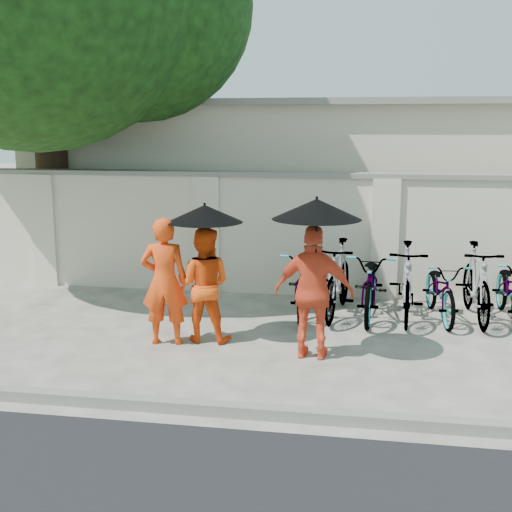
# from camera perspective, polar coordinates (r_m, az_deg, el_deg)

# --- Properties ---
(ground) EXTENTS (80.00, 80.00, 0.00)m
(ground) POSITION_cam_1_polar(r_m,az_deg,el_deg) (8.20, -2.51, -8.74)
(ground) COLOR #B3AA96
(kerb) EXTENTS (40.00, 0.16, 0.12)m
(kerb) POSITION_cam_1_polar(r_m,az_deg,el_deg) (6.65, -5.61, -13.21)
(kerb) COLOR slate
(kerb) RESTS_ON ground
(compound_wall) EXTENTS (20.00, 0.30, 2.00)m
(compound_wall) POSITION_cam_1_polar(r_m,az_deg,el_deg) (10.90, 6.08, 1.72)
(compound_wall) COLOR beige
(compound_wall) RESTS_ON ground
(building_behind) EXTENTS (14.00, 6.00, 3.20)m
(building_behind) POSITION_cam_1_polar(r_m,az_deg,el_deg) (14.59, 10.98, 6.39)
(building_behind) COLOR beige
(building_behind) RESTS_ON ground
(monk_left) EXTENTS (0.67, 0.49, 1.69)m
(monk_left) POSITION_cam_1_polar(r_m,az_deg,el_deg) (8.45, -8.14, -2.25)
(monk_left) COLOR #F94511
(monk_left) RESTS_ON ground
(monk_center) EXTENTS (0.76, 0.60, 1.54)m
(monk_center) POSITION_cam_1_polar(r_m,az_deg,el_deg) (8.54, -4.67, -2.54)
(monk_center) COLOR #F95010
(monk_center) RESTS_ON ground
(parasol_center) EXTENTS (0.99, 0.99, 0.97)m
(parasol_center) POSITION_cam_1_polar(r_m,az_deg,el_deg) (8.27, -4.58, 3.78)
(parasol_center) COLOR black
(parasol_center) RESTS_ON ground
(monk_right) EXTENTS (1.00, 0.47, 1.67)m
(monk_right) POSITION_cam_1_polar(r_m,az_deg,el_deg) (7.88, 5.17, -3.26)
(monk_right) COLOR #E84D28
(monk_right) RESTS_ON ground
(parasol_right) EXTENTS (1.07, 1.07, 1.05)m
(parasol_right) POSITION_cam_1_polar(r_m,az_deg,el_deg) (7.61, 5.42, 4.17)
(parasol_right) COLOR black
(parasol_right) RESTS_ON ground
(bike_0) EXTENTS (0.73, 1.94, 1.01)m
(bike_0) POSITION_cam_1_polar(r_m,az_deg,el_deg) (9.86, 4.36, -2.22)
(bike_0) COLOR gray
(bike_0) RESTS_ON ground
(bike_1) EXTENTS (0.79, 1.96, 1.14)m
(bike_1) POSITION_cam_1_polar(r_m,az_deg,el_deg) (9.76, 7.30, -2.02)
(bike_1) COLOR gray
(bike_1) RESTS_ON ground
(bike_2) EXTENTS (0.80, 2.00, 1.03)m
(bike_2) POSITION_cam_1_polar(r_m,az_deg,el_deg) (9.78, 10.26, -2.43)
(bike_2) COLOR gray
(bike_2) RESTS_ON ground
(bike_3) EXTENTS (0.62, 1.91, 1.14)m
(bike_3) POSITION_cam_1_polar(r_m,az_deg,el_deg) (9.75, 13.24, -2.27)
(bike_3) COLOR gray
(bike_3) RESTS_ON ground
(bike_4) EXTENTS (0.80, 1.78, 0.91)m
(bike_4) POSITION_cam_1_polar(r_m,az_deg,el_deg) (9.90, 16.11, -2.89)
(bike_4) COLOR gray
(bike_4) RESTS_ON ground
(bike_5) EXTENTS (0.59, 1.90, 1.14)m
(bike_5) POSITION_cam_1_polar(r_m,az_deg,el_deg) (9.99, 19.00, -2.27)
(bike_5) COLOR gray
(bike_5) RESTS_ON ground
(bike_6) EXTENTS (0.64, 1.81, 0.95)m
(bike_6) POSITION_cam_1_polar(r_m,az_deg,el_deg) (10.15, 21.75, -2.80)
(bike_6) COLOR gray
(bike_6) RESTS_ON ground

